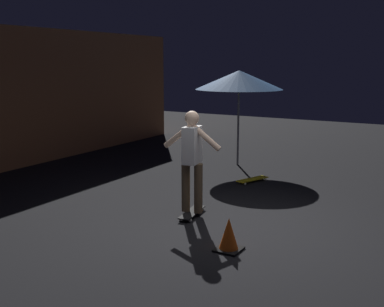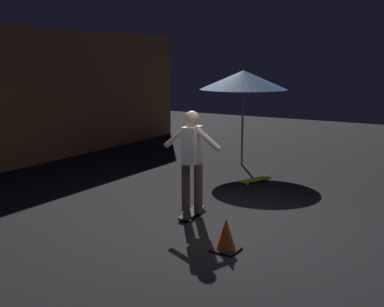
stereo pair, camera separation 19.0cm
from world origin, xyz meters
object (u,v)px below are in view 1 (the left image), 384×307
at_px(patio_umbrella, 239,80).
at_px(skater, 192,154).
at_px(skateboard_spare, 253,179).
at_px(skateboard_ridden, 192,212).
at_px(traffic_cone, 229,236).

bearing_deg(patio_umbrella, skater, -165.82).
bearing_deg(patio_umbrella, skateboard_spare, -144.58).
xyz_separation_m(skateboard_ridden, skater, (0.00, -0.00, 0.98)).
bearing_deg(skateboard_spare, skater, -179.79).
bearing_deg(skateboard_spare, traffic_cone, -161.93).
height_order(skateboard_ridden, skater, skater).
relative_size(skateboard_ridden, skater, 0.48).
height_order(skater, traffic_cone, skater).
xyz_separation_m(skateboard_ridden, skateboard_spare, (2.57, 0.01, 0.00)).
height_order(skateboard_spare, skater, skater).
height_order(skateboard_ridden, skateboard_spare, same).
relative_size(skateboard_spare, traffic_cone, 1.74).
relative_size(skater, traffic_cone, 3.63).
xyz_separation_m(patio_umbrella, skateboard_ridden, (-3.97, -1.00, -2.02)).
bearing_deg(skater, skateboard_spare, 0.21).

